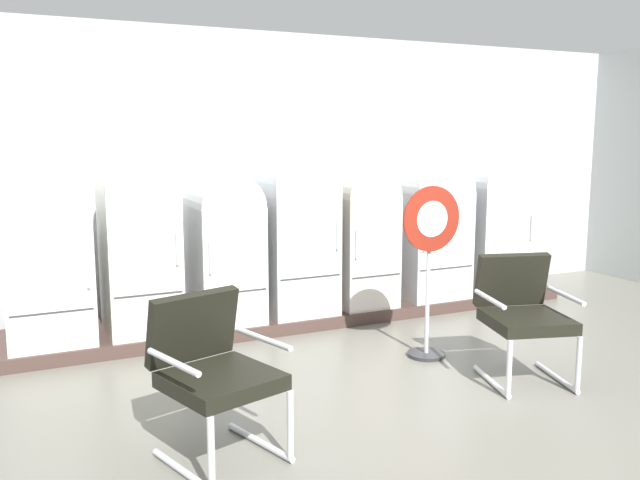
{
  "coord_description": "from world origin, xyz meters",
  "views": [
    {
      "loc": [
        -2.65,
        -3.06,
        1.88
      ],
      "look_at": [
        0.12,
        2.75,
        0.85
      ],
      "focal_mm": 37.69,
      "sensor_mm": 36.0,
      "label": 1
    }
  ],
  "objects_px": {
    "refrigerator_2": "(224,243)",
    "sign_stand": "(429,267)",
    "refrigerator_0": "(47,258)",
    "armchair_left": "(212,366)",
    "refrigerator_5": "(429,224)",
    "refrigerator_6": "(492,219)",
    "refrigerator_1": "(139,239)",
    "refrigerator_3": "(296,225)",
    "armchair_right": "(522,310)",
    "refrigerator_4": "(361,232)"
  },
  "relations": [
    {
      "from": "refrigerator_1",
      "to": "armchair_left",
      "type": "height_order",
      "value": "refrigerator_1"
    },
    {
      "from": "refrigerator_0",
      "to": "refrigerator_6",
      "type": "bearing_deg",
      "value": 0.04
    },
    {
      "from": "armchair_left",
      "to": "refrigerator_6",
      "type": "bearing_deg",
      "value": 30.43
    },
    {
      "from": "refrigerator_5",
      "to": "refrigerator_6",
      "type": "distance_m",
      "value": 0.84
    },
    {
      "from": "refrigerator_5",
      "to": "sign_stand",
      "type": "bearing_deg",
      "value": -124.29
    },
    {
      "from": "refrigerator_3",
      "to": "refrigerator_4",
      "type": "bearing_deg",
      "value": -2.26
    },
    {
      "from": "armchair_left",
      "to": "refrigerator_4",
      "type": "bearing_deg",
      "value": 45.79
    },
    {
      "from": "refrigerator_4",
      "to": "refrigerator_1",
      "type": "bearing_deg",
      "value": 179.78
    },
    {
      "from": "refrigerator_2",
      "to": "refrigerator_3",
      "type": "relative_size",
      "value": 0.86
    },
    {
      "from": "refrigerator_0",
      "to": "armchair_right",
      "type": "relative_size",
      "value": 1.47
    },
    {
      "from": "armchair_right",
      "to": "refrigerator_6",
      "type": "bearing_deg",
      "value": 55.53
    },
    {
      "from": "armchair_left",
      "to": "sign_stand",
      "type": "height_order",
      "value": "sign_stand"
    },
    {
      "from": "sign_stand",
      "to": "refrigerator_6",
      "type": "bearing_deg",
      "value": 37.67
    },
    {
      "from": "armchair_left",
      "to": "sign_stand",
      "type": "relative_size",
      "value": 0.65
    },
    {
      "from": "armchair_left",
      "to": "armchair_right",
      "type": "xyz_separation_m",
      "value": [
        2.5,
        0.2,
        0.0
      ]
    },
    {
      "from": "refrigerator_2",
      "to": "refrigerator_6",
      "type": "xyz_separation_m",
      "value": [
        3.14,
        -0.03,
        0.06
      ]
    },
    {
      "from": "refrigerator_1",
      "to": "sign_stand",
      "type": "height_order",
      "value": "refrigerator_1"
    },
    {
      "from": "armchair_right",
      "to": "refrigerator_3",
      "type": "bearing_deg",
      "value": 113.79
    },
    {
      "from": "refrigerator_2",
      "to": "refrigerator_6",
      "type": "height_order",
      "value": "refrigerator_6"
    },
    {
      "from": "refrigerator_5",
      "to": "refrigerator_6",
      "type": "height_order",
      "value": "refrigerator_6"
    },
    {
      "from": "refrigerator_5",
      "to": "armchair_left",
      "type": "xyz_separation_m",
      "value": [
        -3.12,
        -2.35,
        -0.36
      ]
    },
    {
      "from": "refrigerator_1",
      "to": "armchair_right",
      "type": "xyz_separation_m",
      "value": [
        2.47,
        -2.14,
        -0.41
      ]
    },
    {
      "from": "refrigerator_1",
      "to": "refrigerator_4",
      "type": "height_order",
      "value": "refrigerator_1"
    },
    {
      "from": "refrigerator_0",
      "to": "refrigerator_2",
      "type": "relative_size",
      "value": 1.0
    },
    {
      "from": "refrigerator_4",
      "to": "refrigerator_6",
      "type": "height_order",
      "value": "refrigerator_6"
    },
    {
      "from": "refrigerator_5",
      "to": "armchair_left",
      "type": "relative_size",
      "value": 1.58
    },
    {
      "from": "refrigerator_0",
      "to": "armchair_right",
      "type": "bearing_deg",
      "value": -33.24
    },
    {
      "from": "refrigerator_5",
      "to": "sign_stand",
      "type": "relative_size",
      "value": 1.03
    },
    {
      "from": "armchair_left",
      "to": "armchair_right",
      "type": "bearing_deg",
      "value": 4.62
    },
    {
      "from": "refrigerator_1",
      "to": "armchair_left",
      "type": "bearing_deg",
      "value": -90.85
    },
    {
      "from": "refrigerator_4",
      "to": "armchair_left",
      "type": "bearing_deg",
      "value": -134.21
    },
    {
      "from": "refrigerator_2",
      "to": "armchair_left",
      "type": "bearing_deg",
      "value": -109.18
    },
    {
      "from": "refrigerator_4",
      "to": "sign_stand",
      "type": "height_order",
      "value": "refrigerator_4"
    },
    {
      "from": "refrigerator_5",
      "to": "sign_stand",
      "type": "distance_m",
      "value": 1.74
    },
    {
      "from": "refrigerator_6",
      "to": "armchair_left",
      "type": "distance_m",
      "value": 4.61
    },
    {
      "from": "refrigerator_4",
      "to": "armchair_right",
      "type": "relative_size",
      "value": 1.5
    },
    {
      "from": "refrigerator_3",
      "to": "armchair_right",
      "type": "bearing_deg",
      "value": -66.21
    },
    {
      "from": "refrigerator_3",
      "to": "sign_stand",
      "type": "xyz_separation_m",
      "value": [
        0.59,
        -1.44,
        -0.21
      ]
    },
    {
      "from": "refrigerator_2",
      "to": "refrigerator_3",
      "type": "xyz_separation_m",
      "value": [
        0.73,
        0.0,
        0.13
      ]
    },
    {
      "from": "refrigerator_4",
      "to": "sign_stand",
      "type": "xyz_separation_m",
      "value": [
        -0.13,
        -1.41,
        -0.1
      ]
    },
    {
      "from": "refrigerator_1",
      "to": "refrigerator_6",
      "type": "height_order",
      "value": "refrigerator_1"
    },
    {
      "from": "refrigerator_1",
      "to": "sign_stand",
      "type": "bearing_deg",
      "value": -33.96
    },
    {
      "from": "refrigerator_1",
      "to": "armchair_left",
      "type": "distance_m",
      "value": 2.38
    },
    {
      "from": "refrigerator_3",
      "to": "armchair_left",
      "type": "distance_m",
      "value": 2.86
    },
    {
      "from": "refrigerator_0",
      "to": "armchair_left",
      "type": "distance_m",
      "value": 2.46
    },
    {
      "from": "armchair_right",
      "to": "refrigerator_4",
      "type": "bearing_deg",
      "value": 96.24
    },
    {
      "from": "refrigerator_2",
      "to": "sign_stand",
      "type": "relative_size",
      "value": 0.96
    },
    {
      "from": "refrigerator_5",
      "to": "armchair_right",
      "type": "height_order",
      "value": "refrigerator_5"
    },
    {
      "from": "armchair_left",
      "to": "refrigerator_5",
      "type": "bearing_deg",
      "value": 37.05
    },
    {
      "from": "refrigerator_5",
      "to": "refrigerator_0",
      "type": "bearing_deg",
      "value": -179.54
    }
  ]
}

